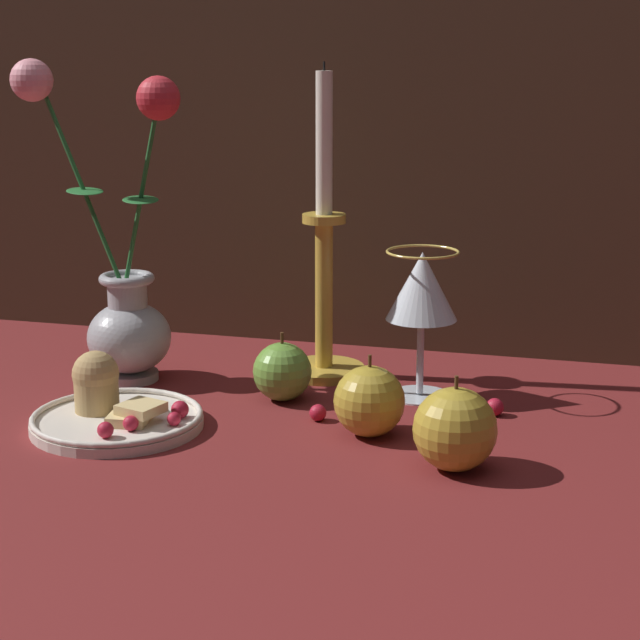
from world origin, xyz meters
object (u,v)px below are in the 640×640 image
object	(u,v)px
plate_with_pastries	(113,410)
candlestick	(324,282)
vase	(123,287)
apple_at_table_edge	(369,401)
apple_beside_vase	(282,372)
wine_glass	(422,292)
apple_near_glass	(455,429)

from	to	relation	value
plate_with_pastries	candlestick	bearing A→B (deg)	55.27
vase	apple_at_table_edge	size ratio (longest dim) A/B	4.37
vase	apple_beside_vase	world-z (taller)	vase
wine_glass	apple_beside_vase	world-z (taller)	wine_glass
apple_beside_vase	apple_at_table_edge	xyz separation A→B (m)	(0.12, -0.08, 0.00)
apple_beside_vase	apple_at_table_edge	world-z (taller)	apple_at_table_edge
apple_beside_vase	apple_at_table_edge	size ratio (longest dim) A/B	0.92
wine_glass	candlestick	distance (m)	0.13
apple_at_table_edge	vase	bearing A→B (deg)	161.43
wine_glass	vase	bearing A→B (deg)	-174.82
apple_near_glass	apple_at_table_edge	world-z (taller)	apple_near_glass
vase	candlestick	distance (m)	0.23
vase	apple_beside_vase	xyz separation A→B (m)	(0.20, -0.02, -0.08)
candlestick	apple_at_table_edge	distance (m)	0.22
apple_near_glass	apple_at_table_edge	bearing A→B (deg)	145.00
wine_glass	apple_beside_vase	distance (m)	0.17
candlestick	apple_at_table_edge	bearing A→B (deg)	-62.58
plate_with_pastries	apple_at_table_edge	xyz separation A→B (m)	(0.26, 0.04, 0.02)
wine_glass	candlestick	world-z (taller)	candlestick
vase	apple_near_glass	xyz separation A→B (m)	(0.41, -0.17, -0.07)
apple_near_glass	wine_glass	bearing A→B (deg)	108.68
vase	wine_glass	xyz separation A→B (m)	(0.34, 0.03, 0.01)
plate_with_pastries	apple_at_table_edge	distance (m)	0.26
vase	apple_near_glass	size ratio (longest dim) A/B	4.07
plate_with_pastries	apple_beside_vase	size ratio (longest dim) A/B	2.29
plate_with_pastries	apple_beside_vase	xyz separation A→B (m)	(0.14, 0.13, 0.01)
apple_beside_vase	apple_near_glass	size ratio (longest dim) A/B	0.85
wine_glass	apple_near_glass	world-z (taller)	wine_glass
vase	candlestick	xyz separation A→B (m)	(0.21, 0.08, 0.00)
plate_with_pastries	apple_near_glass	xyz separation A→B (m)	(0.35, -0.02, 0.02)
wine_glass	apple_near_glass	distance (m)	0.23
vase	wine_glass	size ratio (longest dim) A/B	2.22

